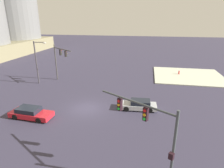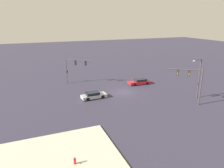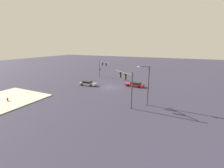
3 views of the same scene
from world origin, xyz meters
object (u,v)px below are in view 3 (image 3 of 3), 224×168
(streetlamp_curved_arm, at_px, (147,83))
(fire_hydrant_on_curb, at_px, (8,100))
(traffic_signal_opposite_side, at_px, (127,82))
(traffic_signal_near_corner, at_px, (102,66))
(sedan_car_approaching, at_px, (88,83))
(sedan_car_waiting_far, at_px, (135,84))

(streetlamp_curved_arm, xyz_separation_m, fire_hydrant_on_curb, (9.76, -24.05, -3.66))
(traffic_signal_opposite_side, distance_m, fire_hydrant_on_curb, 22.81)
(traffic_signal_opposite_side, bearing_deg, fire_hydrant_on_curb, 57.42)
(traffic_signal_near_corner, height_order, sedan_car_approaching, traffic_signal_near_corner)
(streetlamp_curved_arm, relative_size, fire_hydrant_on_curb, 10.00)
(traffic_signal_near_corner, height_order, traffic_signal_opposite_side, traffic_signal_opposite_side)
(sedan_car_waiting_far, xyz_separation_m, fire_hydrant_on_curb, (20.78, -18.74, -0.09))
(traffic_signal_opposite_side, xyz_separation_m, sedan_car_approaching, (-8.42, -14.04, -3.77))
(traffic_signal_near_corner, distance_m, fire_hydrant_on_curb, 27.34)
(traffic_signal_opposite_side, height_order, fire_hydrant_on_curb, traffic_signal_opposite_side)
(fire_hydrant_on_curb, bearing_deg, sedan_car_approaching, 157.02)
(streetlamp_curved_arm, height_order, fire_hydrant_on_curb, streetlamp_curved_arm)
(traffic_signal_opposite_side, relative_size, fire_hydrant_on_curb, 8.86)
(streetlamp_curved_arm, bearing_deg, traffic_signal_opposite_side, 23.47)
(sedan_car_approaching, bearing_deg, fire_hydrant_on_curb, -116.07)
(traffic_signal_near_corner, height_order, sedan_car_waiting_far, traffic_signal_near_corner)
(sedan_car_waiting_far, bearing_deg, traffic_signal_opposite_side, 103.57)
(traffic_signal_opposite_side, height_order, streetlamp_curved_arm, streetlamp_curved_arm)
(sedan_car_waiting_far, bearing_deg, streetlamp_curved_arm, 119.23)
(traffic_signal_near_corner, relative_size, sedan_car_waiting_far, 1.15)
(fire_hydrant_on_curb, bearing_deg, traffic_signal_near_corner, 167.53)
(streetlamp_curved_arm, bearing_deg, traffic_signal_near_corner, -49.07)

